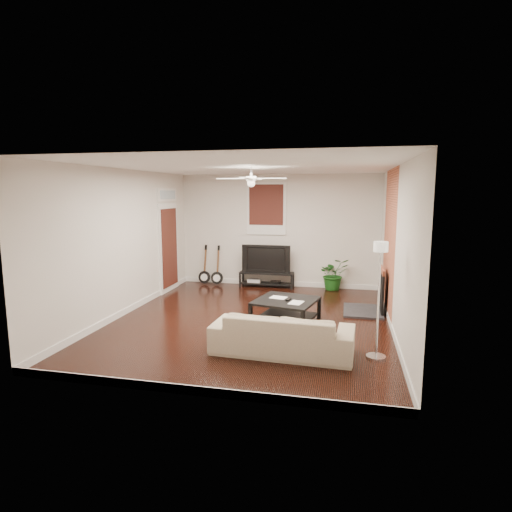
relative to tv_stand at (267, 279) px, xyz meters
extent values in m
cube|color=black|center=(0.24, -2.78, -0.19)|extent=(5.00, 6.00, 0.01)
cube|color=white|center=(0.24, -2.78, 2.61)|extent=(5.00, 6.00, 0.01)
cube|color=silver|center=(0.24, 0.22, 1.21)|extent=(5.00, 0.01, 2.80)
cube|color=silver|center=(0.24, -5.78, 1.21)|extent=(5.00, 0.01, 2.80)
cube|color=silver|center=(-2.26, -2.78, 1.21)|extent=(0.01, 6.00, 2.80)
cube|color=silver|center=(2.74, -2.78, 1.21)|extent=(0.01, 6.00, 2.80)
cube|color=#B35939|center=(2.73, -1.78, 1.21)|extent=(0.02, 2.20, 2.80)
cube|color=black|center=(2.44, -1.78, 0.27)|extent=(0.80, 1.10, 0.92)
cube|color=#36120E|center=(-0.06, 0.19, 1.76)|extent=(1.00, 0.06, 1.30)
cube|color=white|center=(-2.22, -0.88, 1.06)|extent=(0.08, 1.00, 2.50)
cube|color=black|center=(0.00, 0.00, 0.00)|extent=(1.35, 0.36, 0.38)
imported|color=black|center=(0.00, 0.02, 0.54)|extent=(1.21, 0.16, 0.70)
cube|color=black|center=(0.89, -2.79, 0.03)|extent=(1.23, 1.23, 0.43)
imported|color=#C4B493|center=(1.05, -4.24, 0.11)|extent=(2.11, 0.91, 0.61)
imported|color=#175016|center=(1.65, 0.04, 0.20)|extent=(0.88, 0.82, 0.78)
camera|label=1|loc=(1.93, -10.12, 2.17)|focal=29.38mm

